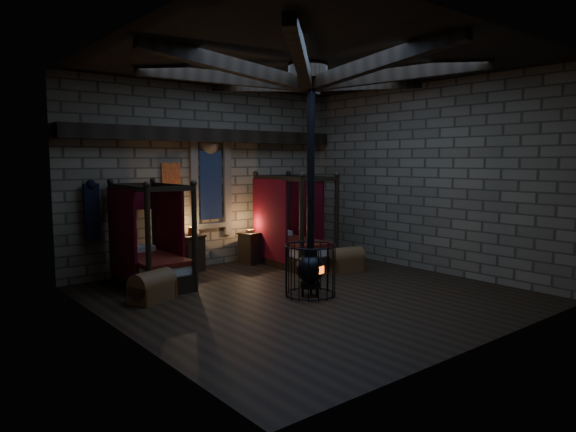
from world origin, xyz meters
TOP-DOWN VIEW (x-y plane):
  - room at (-0.00, 0.09)m, footprint 7.02×7.02m
  - bed_left at (-1.97, 2.47)m, footprint 1.04×1.94m
  - bed_right at (1.49, 2.23)m, footprint 1.24×2.12m
  - trunk_left at (-2.45, 1.34)m, footprint 0.88×0.71m
  - trunk_right at (2.00, 0.96)m, footprint 0.85×0.66m
  - nightstand_left at (-0.72, 3.12)m, footprint 0.57×0.55m
  - nightstand_right at (0.80, 3.00)m, footprint 0.56×0.55m
  - stove at (-0.04, -0.13)m, footprint 0.93×0.93m

SIDE VIEW (x-z plane):
  - trunk_right at x=2.00m, z-range -0.03..0.52m
  - trunk_left at x=-2.45m, z-range -0.03..0.53m
  - nightstand_right at x=0.80m, z-range -0.03..0.80m
  - nightstand_left at x=-0.72m, z-range -0.08..0.93m
  - bed_left at x=-1.97m, z-range -0.51..1.51m
  - bed_right at x=1.49m, z-range -0.54..1.59m
  - stove at x=-0.04m, z-range -1.43..2.62m
  - room at x=0.00m, z-range 1.60..5.89m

